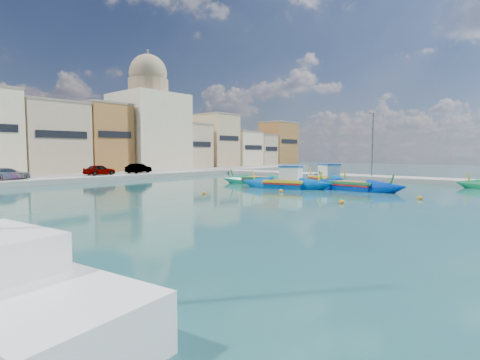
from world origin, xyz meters
TOP-DOWN VIEW (x-y plane):
  - ground at (0.00, 0.00)m, footprint 160.00×160.00m
  - east_quay at (18.00, 0.00)m, footprint 4.00×70.00m
  - north_quay at (0.00, 32.00)m, footprint 80.00×8.00m
  - north_townhouses at (6.68, 39.36)m, footprint 83.20×7.87m
  - church_block at (10.00, 40.00)m, footprint 10.00×10.00m
  - quay_street_lamp at (17.44, 6.00)m, footprint 1.18×0.16m
  - parked_cars at (-6.11, 30.50)m, footprint 19.35×2.35m
  - luzzu_turquoise_cabin at (10.06, 8.03)m, footprint 7.25×9.72m
  - luzzu_blue_cabin at (2.45, 8.16)m, footprint 4.55×9.40m
  - luzzu_green at (4.84, 13.30)m, footprint 5.65×8.24m
  - luzzu_blue_south at (5.07, 2.71)m, footprint 2.88×9.73m
  - mooring_buoys at (1.76, 5.92)m, footprint 17.41×24.53m

SIDE VIEW (x-z plane):
  - ground at x=0.00m, z-range 0.00..0.00m
  - mooring_buoys at x=1.76m, z-range -0.10..0.26m
  - east_quay at x=18.00m, z-range 0.00..0.50m
  - luzzu_green at x=4.84m, z-range -1.01..1.57m
  - luzzu_blue_south at x=5.07m, z-range -1.10..1.67m
  - north_quay at x=0.00m, z-range 0.00..0.60m
  - luzzu_turquoise_cabin at x=10.06m, z-range -1.23..2.01m
  - luzzu_blue_cabin at x=2.45m, z-range -1.22..2.01m
  - parked_cars at x=-6.11m, z-range 0.59..1.85m
  - quay_street_lamp at x=17.44m, z-range 0.34..8.34m
  - north_townhouses at x=6.68m, z-range -0.10..10.09m
  - church_block at x=10.00m, z-range -1.14..17.96m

